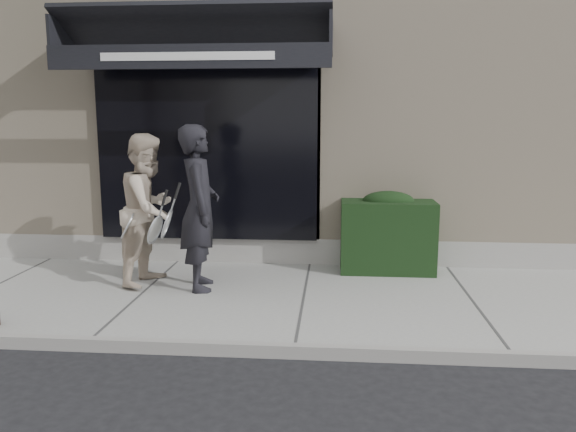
{
  "coord_description": "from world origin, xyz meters",
  "views": [
    {
      "loc": [
        0.36,
        -6.57,
        2.24
      ],
      "look_at": [
        -0.25,
        0.6,
        1.0
      ],
      "focal_mm": 35.0,
      "sensor_mm": 36.0,
      "label": 1
    }
  ],
  "objects": [
    {
      "name": "ground",
      "position": [
        0.0,
        0.0,
        0.0
      ],
      "size": [
        80.0,
        80.0,
        0.0
      ],
      "primitive_type": "plane",
      "color": "black",
      "rests_on": "ground"
    },
    {
      "name": "sidewalk",
      "position": [
        0.0,
        0.0,
        0.06
      ],
      "size": [
        20.0,
        3.0,
        0.12
      ],
      "primitive_type": "cube",
      "color": "gray",
      "rests_on": "ground"
    },
    {
      "name": "curb",
      "position": [
        0.0,
        -1.55,
        0.07
      ],
      "size": [
        20.0,
        0.1,
        0.14
      ],
      "primitive_type": "cube",
      "color": "gray",
      "rests_on": "ground"
    },
    {
      "name": "building_facade",
      "position": [
        -0.01,
        4.96,
        2.74
      ],
      "size": [
        14.3,
        8.04,
        5.64
      ],
      "color": "beige",
      "rests_on": "ground"
    },
    {
      "name": "hedge",
      "position": [
        1.1,
        1.25,
        0.66
      ],
      "size": [
        1.3,
        0.7,
        1.14
      ],
      "color": "black",
      "rests_on": "sidewalk"
    },
    {
      "name": "pedestrian_front",
      "position": [
        -1.33,
        0.2,
        1.15
      ],
      "size": [
        0.9,
        0.95,
        2.06
      ],
      "color": "black",
      "rests_on": "sidewalk"
    },
    {
      "name": "pedestrian_back",
      "position": [
        -2.03,
        0.39,
        1.09
      ],
      "size": [
        0.92,
        1.08,
        1.95
      ],
      "color": "beige",
      "rests_on": "sidewalk"
    }
  ]
}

